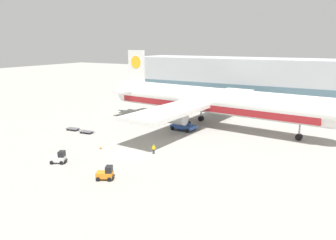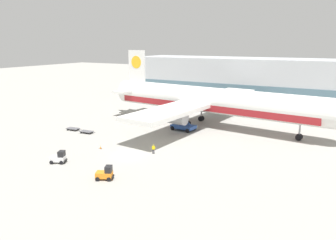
{
  "view_description": "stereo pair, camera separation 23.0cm",
  "coord_description": "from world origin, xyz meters",
  "px_view_note": "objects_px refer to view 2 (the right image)",
  "views": [
    {
      "loc": [
        31.78,
        -43.43,
        18.88
      ],
      "look_at": [
        1.42,
        11.58,
        4.0
      ],
      "focal_mm": 35.0,
      "sensor_mm": 36.0,
      "label": 1
    },
    {
      "loc": [
        31.98,
        -43.31,
        18.88
      ],
      "look_at": [
        1.42,
        11.58,
        4.0
      ],
      "focal_mm": 35.0,
      "sensor_mm": 36.0,
      "label": 2
    }
  ],
  "objects_px": {
    "scissor_lift_loader": "(184,121)",
    "ground_crew_near": "(153,148)",
    "baggage_dolly_lead": "(73,129)",
    "traffic_cone_near": "(100,147)",
    "baggage_tug_mid": "(105,173)",
    "baggage_tug_foreground": "(59,158)",
    "baggage_dolly_second": "(87,131)",
    "airplane_main": "(208,101)"
  },
  "relations": [
    {
      "from": "baggage_tug_mid",
      "to": "baggage_dolly_second",
      "type": "xyz_separation_m",
      "value": [
        -19.29,
        17.03,
        -0.49
      ]
    },
    {
      "from": "scissor_lift_loader",
      "to": "ground_crew_near",
      "type": "bearing_deg",
      "value": -75.48
    },
    {
      "from": "traffic_cone_near",
      "to": "airplane_main",
      "type": "bearing_deg",
      "value": 67.56
    },
    {
      "from": "scissor_lift_loader",
      "to": "traffic_cone_near",
      "type": "xyz_separation_m",
      "value": [
        -7.39,
        -19.16,
        -1.69
      ]
    },
    {
      "from": "baggage_dolly_second",
      "to": "ground_crew_near",
      "type": "xyz_separation_m",
      "value": [
        19.5,
        -4.41,
        0.6
      ]
    },
    {
      "from": "airplane_main",
      "to": "scissor_lift_loader",
      "type": "relative_size",
      "value": 10.59
    },
    {
      "from": "baggage_dolly_lead",
      "to": "traffic_cone_near",
      "type": "height_order",
      "value": "traffic_cone_near"
    },
    {
      "from": "baggage_tug_mid",
      "to": "baggage_dolly_second",
      "type": "distance_m",
      "value": 25.74
    },
    {
      "from": "baggage_dolly_lead",
      "to": "traffic_cone_near",
      "type": "distance_m",
      "value": 15.56
    },
    {
      "from": "baggage_tug_mid",
      "to": "baggage_dolly_second",
      "type": "relative_size",
      "value": 0.75
    },
    {
      "from": "baggage_tug_foreground",
      "to": "baggage_dolly_lead",
      "type": "bearing_deg",
      "value": 103.73
    },
    {
      "from": "baggage_dolly_second",
      "to": "traffic_cone_near",
      "type": "relative_size",
      "value": 5.93
    },
    {
      "from": "ground_crew_near",
      "to": "baggage_dolly_second",
      "type": "bearing_deg",
      "value": 139.63
    },
    {
      "from": "scissor_lift_loader",
      "to": "baggage_tug_mid",
      "type": "bearing_deg",
      "value": -79.58
    },
    {
      "from": "baggage_tug_mid",
      "to": "ground_crew_near",
      "type": "relative_size",
      "value": 1.66
    },
    {
      "from": "baggage_tug_foreground",
      "to": "scissor_lift_loader",
      "type": "bearing_deg",
      "value": 48.16
    },
    {
      "from": "ground_crew_near",
      "to": "baggage_tug_mid",
      "type": "bearing_deg",
      "value": -118.58
    },
    {
      "from": "baggage_tug_mid",
      "to": "traffic_cone_near",
      "type": "height_order",
      "value": "baggage_tug_mid"
    },
    {
      "from": "airplane_main",
      "to": "traffic_cone_near",
      "type": "height_order",
      "value": "airplane_main"
    },
    {
      "from": "baggage_tug_foreground",
      "to": "baggage_dolly_second",
      "type": "bearing_deg",
      "value": 93.57
    },
    {
      "from": "airplane_main",
      "to": "baggage_dolly_lead",
      "type": "relative_size",
      "value": 15.44
    },
    {
      "from": "airplane_main",
      "to": "baggage_dolly_second",
      "type": "height_order",
      "value": "airplane_main"
    },
    {
      "from": "airplane_main",
      "to": "baggage_tug_mid",
      "type": "height_order",
      "value": "airplane_main"
    },
    {
      "from": "airplane_main",
      "to": "ground_crew_near",
      "type": "height_order",
      "value": "airplane_main"
    },
    {
      "from": "baggage_tug_foreground",
      "to": "traffic_cone_near",
      "type": "relative_size",
      "value": 4.42
    },
    {
      "from": "baggage_tug_foreground",
      "to": "traffic_cone_near",
      "type": "height_order",
      "value": "baggage_tug_foreground"
    },
    {
      "from": "baggage_tug_foreground",
      "to": "ground_crew_near",
      "type": "distance_m",
      "value": 15.65
    },
    {
      "from": "baggage_dolly_lead",
      "to": "traffic_cone_near",
      "type": "xyz_separation_m",
      "value": [
        13.85,
        -7.08,
        -0.08
      ]
    },
    {
      "from": "airplane_main",
      "to": "baggage_dolly_second",
      "type": "distance_m",
      "value": 27.88
    },
    {
      "from": "baggage_tug_mid",
      "to": "ground_crew_near",
      "type": "height_order",
      "value": "baggage_tug_mid"
    },
    {
      "from": "baggage_dolly_lead",
      "to": "ground_crew_near",
      "type": "distance_m",
      "value": 24.31
    },
    {
      "from": "baggage_tug_mid",
      "to": "baggage_dolly_second",
      "type": "height_order",
      "value": "baggage_tug_mid"
    },
    {
      "from": "baggage_dolly_second",
      "to": "ground_crew_near",
      "type": "height_order",
      "value": "ground_crew_near"
    },
    {
      "from": "baggage_tug_foreground",
      "to": "airplane_main",
      "type": "bearing_deg",
      "value": 46.31
    },
    {
      "from": "baggage_dolly_second",
      "to": "baggage_dolly_lead",
      "type": "bearing_deg",
      "value": 169.5
    },
    {
      "from": "baggage_tug_foreground",
      "to": "ground_crew_near",
      "type": "relative_size",
      "value": 1.65
    },
    {
      "from": "baggage_tug_foreground",
      "to": "ground_crew_near",
      "type": "height_order",
      "value": "baggage_tug_foreground"
    },
    {
      "from": "baggage_tug_mid",
      "to": "scissor_lift_loader",
      "type": "bearing_deg",
      "value": 68.41
    },
    {
      "from": "ground_crew_near",
      "to": "scissor_lift_loader",
      "type": "bearing_deg",
      "value": 71.07
    },
    {
      "from": "ground_crew_near",
      "to": "traffic_cone_near",
      "type": "distance_m",
      "value": 10.26
    },
    {
      "from": "scissor_lift_loader",
      "to": "baggage_tug_foreground",
      "type": "bearing_deg",
      "value": -100.9
    },
    {
      "from": "baggage_dolly_second",
      "to": "ground_crew_near",
      "type": "bearing_deg",
      "value": -18.15
    }
  ]
}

